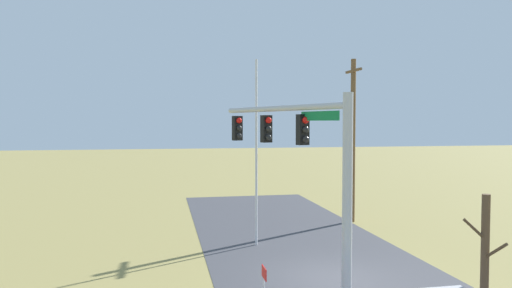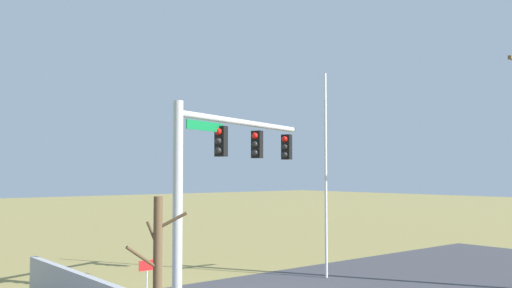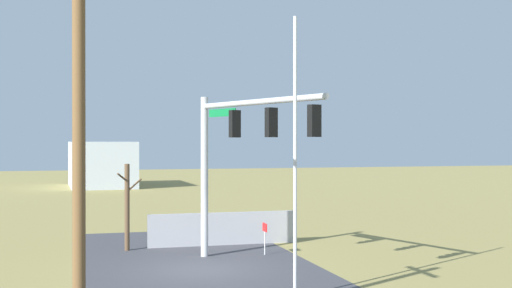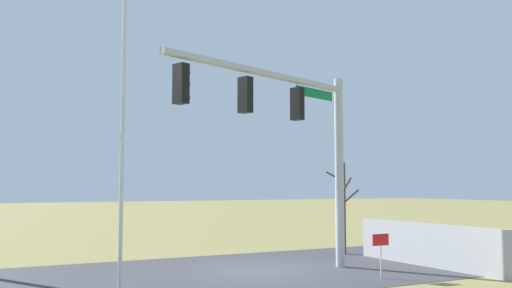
# 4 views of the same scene
# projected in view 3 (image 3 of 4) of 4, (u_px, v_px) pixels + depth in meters

# --- Properties ---
(ground_plane) EXTENTS (160.00, 160.00, 0.00)m
(ground_plane) POSITION_uv_depth(u_px,v_px,m) (203.00, 270.00, 22.67)
(ground_plane) COLOR olive
(sidewalk_corner) EXTENTS (6.00, 6.00, 0.01)m
(sidewalk_corner) POSITION_uv_depth(u_px,v_px,m) (200.00, 252.00, 26.25)
(sidewalk_corner) COLOR #B7B5AD
(sidewalk_corner) RESTS_ON ground_plane
(retaining_fence) EXTENTS (0.20, 6.29, 1.36)m
(retaining_fence) POSITION_uv_depth(u_px,v_px,m) (223.00, 229.00, 28.05)
(retaining_fence) COLOR #A8A8AD
(retaining_fence) RESTS_ON ground_plane
(signal_mast) EXTENTS (6.84, 2.53, 6.01)m
(signal_mast) POSITION_uv_depth(u_px,v_px,m) (237.00, 142.00, 23.43)
(signal_mast) COLOR #B2B5BA
(signal_mast) RESTS_ON ground_plane
(flagpole) EXTENTS (0.10, 0.10, 7.82)m
(flagpole) POSITION_uv_depth(u_px,v_px,m) (295.00, 157.00, 18.58)
(flagpole) COLOR silver
(flagpole) RESTS_ON ground_plane
(utility_pole) EXTENTS (1.90, 0.26, 8.46)m
(utility_pole) POSITION_uv_depth(u_px,v_px,m) (79.00, 140.00, 13.43)
(utility_pole) COLOR brown
(utility_pole) RESTS_ON ground_plane
(bare_tree) EXTENTS (1.27, 1.02, 3.45)m
(bare_tree) POSITION_uv_depth(u_px,v_px,m) (127.00, 206.00, 26.62)
(bare_tree) COLOR brown
(bare_tree) RESTS_ON ground_plane
(open_sign) EXTENTS (0.56, 0.04, 1.22)m
(open_sign) POSITION_uv_depth(u_px,v_px,m) (265.00, 231.00, 25.60)
(open_sign) COLOR silver
(open_sign) RESTS_ON ground_plane
(distant_building) EXTENTS (9.70, 6.17, 4.27)m
(distant_building) POSITION_uv_depth(u_px,v_px,m) (102.00, 164.00, 63.88)
(distant_building) COLOR silver
(distant_building) RESTS_ON ground_plane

